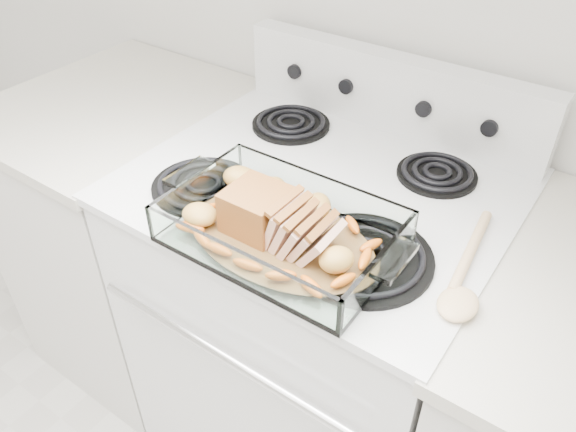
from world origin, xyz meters
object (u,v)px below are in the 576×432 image
Objects in this scene: electric_range at (315,325)px; pork_roast at (272,217)px; counter_left at (139,235)px; baking_dish at (282,234)px.

electric_range is 0.56m from pork_roast.
electric_range reaches higher than counter_left.
electric_range is at bearing 103.04° from baking_dish.
electric_range is 1.20× the size of counter_left.
counter_left is 0.90m from baking_dish.
electric_range is 0.67m from counter_left.
pork_roast is (0.03, -0.22, 0.51)m from electric_range.
baking_dish is (0.72, -0.22, 0.50)m from counter_left.
electric_range is 0.53m from baking_dish.
baking_dish is at bearing -76.47° from electric_range.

